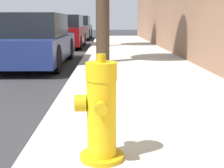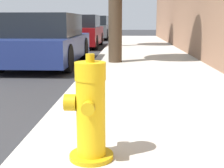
{
  "view_description": "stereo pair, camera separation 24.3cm",
  "coord_description": "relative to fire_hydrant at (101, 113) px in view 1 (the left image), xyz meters",
  "views": [
    {
      "loc": [
        2.76,
        -2.61,
        1.22
      ],
      "look_at": [
        2.82,
        0.89,
        0.5
      ],
      "focal_mm": 50.0,
      "sensor_mm": 36.0,
      "label": 1
    },
    {
      "loc": [
        3.01,
        -2.6,
        1.22
      ],
      "look_at": [
        2.82,
        0.89,
        0.5
      ],
      "focal_mm": 50.0,
      "sensor_mm": 36.0,
      "label": 2
    }
  ],
  "objects": [
    {
      "name": "fire_hydrant",
      "position": [
        0.0,
        0.0,
        0.0
      ],
      "size": [
        0.38,
        0.37,
        0.83
      ],
      "color": "#C39C11",
      "rests_on": "sidewalk_slab"
    },
    {
      "name": "parked_car_mid",
      "position": [
        -1.91,
        12.16,
        0.18
      ],
      "size": [
        1.79,
        4.09,
        1.46
      ],
      "color": "maroon",
      "rests_on": "ground_plane"
    },
    {
      "name": "parked_car_near",
      "position": [
        -1.98,
        6.25,
        0.16
      ],
      "size": [
        1.86,
        4.4,
        1.4
      ],
      "color": "navy",
      "rests_on": "ground_plane"
    },
    {
      "name": "parked_car_far",
      "position": [
        -1.89,
        18.53,
        0.21
      ],
      "size": [
        1.77,
        4.49,
        1.52
      ],
      "color": "#4C5156",
      "rests_on": "ground_plane"
    },
    {
      "name": "sidewalk_slab",
      "position": [
        0.79,
        0.31,
        -0.45
      ],
      "size": [
        2.91,
        40.0,
        0.14
      ],
      "color": "beige",
      "rests_on": "ground_plane"
    }
  ]
}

